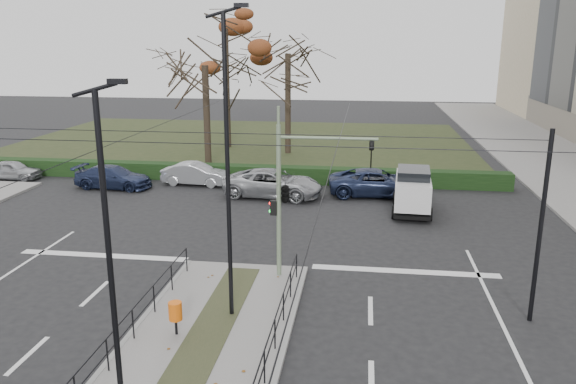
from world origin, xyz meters
name	(u,v)px	position (x,y,z in m)	size (l,w,h in m)	color
ground	(212,331)	(0.00, 0.00, 0.00)	(140.00, 140.00, 0.00)	black
median_island	(187,377)	(0.00, -2.50, 0.07)	(4.40, 15.00, 0.14)	slate
park	(243,142)	(-6.00, 32.00, 0.05)	(38.00, 26.00, 0.10)	#242E17
hedge	(198,172)	(-6.00, 18.60, 0.50)	(38.00, 1.00, 1.00)	black
median_railing	(184,347)	(0.00, -2.60, 0.98)	(4.14, 13.24, 0.92)	black
catenary	(222,206)	(0.00, 1.62, 3.42)	(20.00, 34.00, 6.00)	black
traffic_light	(288,190)	(1.71, 4.16, 3.34)	(3.74, 2.15, 5.50)	slate
litter_bin	(175,312)	(-0.92, -0.55, 0.86)	(0.39, 0.39, 1.01)	black
streetlamp_median_near	(112,284)	(-0.25, -5.60, 4.02)	(0.64, 0.13, 7.63)	black
streetlamp_median_far	(228,167)	(0.40, 0.89, 4.84)	(0.77, 0.16, 9.25)	black
parked_car_first	(12,170)	(-17.57, 17.08, 0.60)	(1.42, 3.54, 1.21)	#979A9E
parked_car_second	(196,174)	(-5.69, 17.27, 0.67)	(1.42, 4.07, 1.34)	#979A9E
parked_car_third	(113,177)	(-10.31, 15.85, 0.66)	(1.86, 4.56, 1.32)	#1C2542
parked_car_fourth	(273,183)	(-0.62, 15.22, 0.76)	(2.53, 5.48, 1.52)	#979A9E
white_van	(413,190)	(6.83, 13.26, 1.18)	(2.15, 4.24, 2.26)	silver
rust_tree	(225,29)	(-6.66, 29.55, 9.39)	(7.25, 7.25, 12.24)	black
bare_tree_center	(288,61)	(-1.49, 27.65, 7.02)	(6.02, 6.02, 9.93)	black
bare_tree_near	(205,73)	(-5.97, 21.02, 6.44)	(5.86, 5.86, 9.10)	black
parked_car_fifth	(377,183)	(5.12, 16.25, 0.75)	(2.49, 5.39, 1.50)	#1C2542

